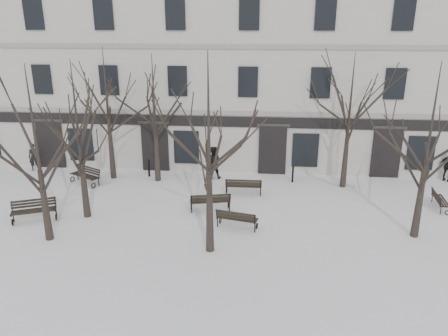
# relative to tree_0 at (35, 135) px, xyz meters

# --- Properties ---
(ground) EXTENTS (100.00, 100.00, 0.00)m
(ground) POSITION_rel_tree_0_xyz_m (5.92, 1.06, -4.53)
(ground) COLOR white
(ground) RESTS_ON ground
(building) EXTENTS (40.40, 10.20, 11.40)m
(building) POSITION_rel_tree_0_xyz_m (5.92, 14.02, 0.99)
(building) COLOR #BBB7AD
(building) RESTS_ON ground
(tree_0) EXTENTS (5.07, 5.07, 7.25)m
(tree_0) POSITION_rel_tree_0_xyz_m (0.00, 0.00, 0.00)
(tree_0) COLOR black
(tree_0) RESTS_ON ground
(tree_1) EXTENTS (5.05, 5.05, 7.21)m
(tree_1) POSITION_rel_tree_0_xyz_m (0.73, 2.28, -0.02)
(tree_1) COLOR black
(tree_1) RESTS_ON ground
(tree_2) EXTENTS (5.44, 5.44, 7.77)m
(tree_2) POSITION_rel_tree_0_xyz_m (6.84, -0.34, 0.33)
(tree_2) COLOR black
(tree_2) RESTS_ON ground
(tree_3) EXTENTS (5.10, 5.10, 7.29)m
(tree_3) POSITION_rel_tree_0_xyz_m (15.36, 1.64, 0.03)
(tree_3) COLOR black
(tree_3) RESTS_ON ground
(tree_4) EXTENTS (5.19, 5.19, 7.41)m
(tree_4) POSITION_rel_tree_0_xyz_m (0.25, 7.45, 0.10)
(tree_4) COLOR black
(tree_4) RESTS_ON ground
(tree_5) EXTENTS (4.95, 4.95, 7.08)m
(tree_5) POSITION_rel_tree_0_xyz_m (2.93, 7.26, -0.11)
(tree_5) COLOR black
(tree_5) RESTS_ON ground
(tree_6) EXTENTS (5.05, 5.05, 7.21)m
(tree_6) POSITION_rel_tree_0_xyz_m (13.29, 7.23, -0.02)
(tree_6) COLOR black
(tree_6) RESTS_ON ground
(bench_0) EXTENTS (2.03, 1.37, 0.98)m
(bench_0) POSITION_rel_tree_0_xyz_m (-1.49, 1.66, -4.00)
(bench_0) COLOR black
(bench_0) RESTS_ON ground
(bench_1) EXTENTS (2.01, 1.08, 0.97)m
(bench_1) POSITION_rel_tree_0_xyz_m (6.41, 3.38, -4.00)
(bench_1) COLOR black
(bench_1) RESTS_ON ground
(bench_2) EXTENTS (1.89, 1.04, 0.91)m
(bench_2) POSITION_rel_tree_0_xyz_m (7.78, 1.66, -4.04)
(bench_2) COLOR black
(bench_2) RESTS_ON ground
(bench_3) EXTENTS (1.95, 1.50, 0.95)m
(bench_3) POSITION_rel_tree_0_xyz_m (-0.96, 6.42, -4.01)
(bench_3) COLOR black
(bench_3) RESTS_ON ground
(bench_4) EXTENTS (1.89, 0.70, 0.95)m
(bench_4) POSITION_rel_tree_0_xyz_m (7.89, 5.54, -4.01)
(bench_4) COLOR black
(bench_4) RESTS_ON ground
(bench_5) EXTENTS (0.74, 1.66, 0.81)m
(bench_5) POSITION_rel_tree_0_xyz_m (17.46, 4.71, -4.09)
(bench_5) COLOR black
(bench_5) RESTS_ON ground
(bollard_a) EXTENTS (0.14, 0.14, 1.06)m
(bollard_a) POSITION_rel_tree_0_xyz_m (2.27, 7.84, -3.96)
(bollard_a) COLOR black
(bollard_a) RESTS_ON ground
(bollard_b) EXTENTS (0.13, 0.13, 1.00)m
(bollard_b) POSITION_rel_tree_0_xyz_m (10.57, 7.64, -3.99)
(bollard_b) COLOR black
(bollard_b) RESTS_ON ground
(pedestrian_a) EXTENTS (0.73, 0.63, 1.67)m
(pedestrian_a) POSITION_rel_tree_0_xyz_m (-4.92, 8.33, -4.53)
(pedestrian_a) COLOR black
(pedestrian_a) RESTS_ON ground
(pedestrian_b) EXTENTS (0.99, 0.80, 1.90)m
(pedestrian_b) POSITION_rel_tree_0_xyz_m (6.03, 7.91, -4.53)
(pedestrian_b) COLOR black
(pedestrian_b) RESTS_ON ground
(pedestrian_c) EXTENTS (1.07, 1.00, 1.77)m
(pedestrian_c) POSITION_rel_tree_0_xyz_m (19.31, 8.60, -4.53)
(pedestrian_c) COLOR black
(pedestrian_c) RESTS_ON ground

